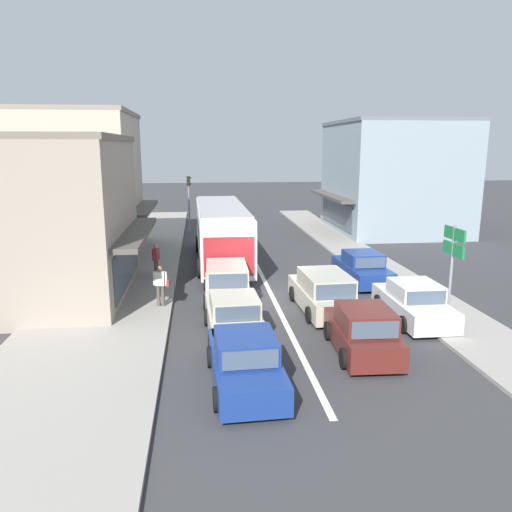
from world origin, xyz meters
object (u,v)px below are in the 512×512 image
city_bus (221,230)px  directional_road_sign (453,250)px  parked_sedan_kerb_second (362,269)px  traffic_light_downstreet (189,195)px  parked_sedan_kerb_front (414,303)px  pedestrian_with_handbag_near (161,283)px  sedan_queue_far_back (234,319)px  pedestrian_browsing_midblock (156,258)px  hatchback_adjacent_lane_lead (363,332)px  wagon_adjacent_lane_trail (227,283)px  sedan_behind_bus_near (245,362)px  wagon_behind_bus_mid (323,293)px

city_bus → directional_road_sign: 13.04m
directional_road_sign → parked_sedan_kerb_second: bearing=102.8°
city_bus → traffic_light_downstreet: size_ratio=2.59×
parked_sedan_kerb_front → pedestrian_with_handbag_near: (-9.34, 2.33, 0.40)m
sedan_queue_far_back → pedestrian_browsing_midblock: bearing=112.2°
hatchback_adjacent_lane_lead → directional_road_sign: size_ratio=1.05×
parked_sedan_kerb_front → pedestrian_browsing_midblock: (-9.89, 6.90, 0.40)m
wagon_adjacent_lane_trail → parked_sedan_kerb_front: size_ratio=1.08×
pedestrian_with_handbag_near → wagon_adjacent_lane_trail: bearing=20.4°
sedan_queue_far_back → traffic_light_downstreet: (-1.82, 21.21, 2.19)m
pedestrian_with_handbag_near → sedan_queue_far_back: bearing=-51.0°
sedan_behind_bus_near → traffic_light_downstreet: (-1.87, 24.69, 2.19)m
wagon_behind_bus_mid → directional_road_sign: (4.19, -1.84, 1.96)m
traffic_light_downstreet → city_bus: bearing=-79.5°
wagon_behind_bus_mid → pedestrian_with_handbag_near: (-6.29, 0.92, 0.32)m
sedan_queue_far_back → traffic_light_downstreet: size_ratio=1.01×
hatchback_adjacent_lane_lead → directional_road_sign: 5.02m
sedan_queue_far_back → parked_sedan_kerb_front: same height
wagon_behind_bus_mid → directional_road_sign: size_ratio=1.27×
wagon_behind_bus_mid → parked_sedan_kerb_second: 4.90m
sedan_behind_bus_near → traffic_light_downstreet: 24.86m
sedan_queue_far_back → parked_sedan_kerb_front: size_ratio=1.01×
city_bus → sedan_queue_far_back: (-0.08, -10.98, -1.22)m
hatchback_adjacent_lane_lead → pedestrian_browsing_midblock: bearing=126.1°
city_bus → traffic_light_downstreet: 10.44m
parked_sedan_kerb_front → wagon_adjacent_lane_trail: bearing=153.7°
sedan_queue_far_back → wagon_adjacent_lane_trail: wagon_adjacent_lane_trail is taller
parked_sedan_kerb_second → hatchback_adjacent_lane_lead: bearing=-108.1°
wagon_adjacent_lane_trail → city_bus: bearing=89.1°
city_bus → hatchback_adjacent_lane_lead: size_ratio=2.89×
parked_sedan_kerb_front → sedan_queue_far_back: bearing=-171.9°
sedan_behind_bus_near → traffic_light_downstreet: traffic_light_downstreet is taller
pedestrian_browsing_midblock → wagon_behind_bus_mid: bearing=-38.7°
wagon_adjacent_lane_trail → traffic_light_downstreet: size_ratio=1.08×
city_bus → pedestrian_with_handbag_near: bearing=-109.6°
sedan_behind_bus_near → pedestrian_with_handbag_near: 7.30m
city_bus → pedestrian_with_handbag_near: (-2.74, -7.70, -0.81)m
city_bus → wagon_adjacent_lane_trail: size_ratio=2.41×
parked_sedan_kerb_front → parked_sedan_kerb_second: (-0.19, 5.38, 0.00)m
parked_sedan_kerb_front → pedestrian_with_handbag_near: 9.64m
pedestrian_with_handbag_near → sedan_behind_bus_near: bearing=-68.2°
pedestrian_browsing_midblock → parked_sedan_kerb_front: bearing=-34.9°
sedan_behind_bus_near → directional_road_sign: directional_road_sign is taller
wagon_adjacent_lane_trail → parked_sedan_kerb_second: wagon_adjacent_lane_trail is taller
city_bus → sedan_behind_bus_near: (-0.03, -14.47, -1.22)m
wagon_behind_bus_mid → pedestrian_browsing_midblock: size_ratio=2.80×
city_bus → wagon_behind_bus_mid: (3.56, -8.62, -1.14)m
traffic_light_downstreet → wagon_adjacent_lane_trail: bearing=-83.9°
parked_sedan_kerb_second → pedestrian_with_handbag_near: 9.66m
sedan_queue_far_back → city_bus: bearing=89.6°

